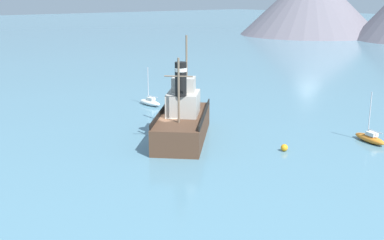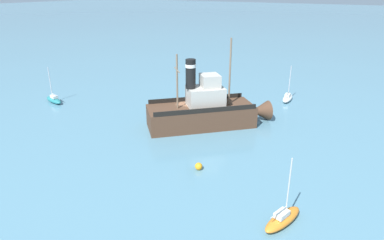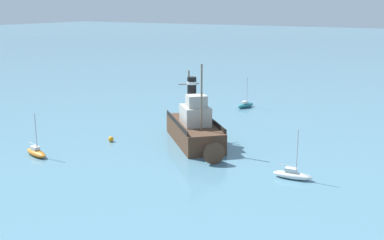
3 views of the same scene
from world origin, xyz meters
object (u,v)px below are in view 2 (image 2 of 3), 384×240
Objects in this scene: sailboat_teal at (54,100)px; sailboat_white at (288,98)px; sailboat_orange at (283,218)px; old_tugboat at (206,110)px; mooring_buoy at (199,166)px.

sailboat_white is at bearing 122.54° from sailboat_teal.
sailboat_orange is at bearing 15.86° from sailboat_white.
old_tugboat is 15.01m from sailboat_white.
sailboat_orange is 7.45× the size of mooring_buoy.
sailboat_white is 7.45× the size of mooring_buoy.
sailboat_white is at bearing 177.59° from mooring_buoy.
old_tugboat reaches higher than sailboat_white.
old_tugboat reaches higher than mooring_buoy.
old_tugboat is 18.23m from sailboat_orange.
sailboat_orange is 1.00× the size of sailboat_white.
mooring_buoy is (9.32, 4.42, -1.50)m from old_tugboat.
sailboat_white is 1.00× the size of sailboat_teal.
sailboat_orange and sailboat_teal have the same top height.
sailboat_teal is at bearing -104.61° from sailboat_orange.
sailboat_white is at bearing -164.14° from sailboat_orange.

